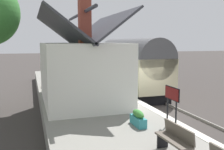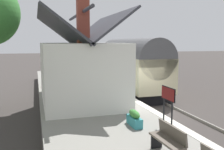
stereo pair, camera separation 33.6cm
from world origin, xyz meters
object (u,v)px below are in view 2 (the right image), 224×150
Objects in this scene: bench_near_building at (82,75)px; station_building at (80,70)px; planter_corner_building at (46,83)px; planter_under_sign at (134,118)px; train at (132,65)px; planter_edge_near at (123,93)px; bench_platform_end at (168,139)px; planter_by_door at (94,77)px; bench_mid_platform at (76,71)px; station_sign_board at (168,97)px; planter_edge_far at (63,81)px; lamp_post_platform at (86,49)px.

station_building is at bearing 169.21° from bench_near_building.
planter_under_sign is (-9.65, -2.89, 0.00)m from planter_corner_building.
train is 10.69× the size of planter_edge_near.
bench_platform_end is 2.68m from planter_under_sign.
bench_mid_platform is at bearing 14.69° from planter_by_door.
bench_platform_end is at bearing 175.75° from planter_by_door.
planter_corner_building is at bearing 21.14° from station_sign_board.
bench_platform_end is at bearing -170.59° from station_building.
bench_near_building is 1.99× the size of planter_edge_far.
station_building reaches higher than lamp_post_platform.
planter_under_sign is (-4.82, -1.28, -1.41)m from station_building.
train reaches higher than planter_by_door.
station_building reaches higher than planter_corner_building.
planter_edge_near is 1.25× the size of planter_edge_far.
planter_edge_far is 10.69m from station_sign_board.
planter_corner_building is at bearing 13.05° from bench_platform_end.
planter_under_sign is 0.26× the size of lamp_post_platform.
bench_near_building is 14.40m from bench_platform_end.
lamp_post_platform is at bearing 38.90° from train.
planter_corner_building is (-5.33, 3.00, -0.18)m from bench_mid_platform.
train is 3.33m from planter_by_door.
planter_under_sign is at bearing -169.94° from planter_edge_far.
station_sign_board is at bearing -158.86° from planter_corner_building.
station_sign_board is at bearing -179.70° from planter_by_door.
planter_edge_near is 9.19m from lamp_post_platform.
lamp_post_platform is (8.66, -2.07, 0.87)m from station_building.
lamp_post_platform is 2.35× the size of station_sign_board.
bench_near_building reaches higher than planter_corner_building.
bench_near_building is 2.71m from planter_edge_far.
planter_corner_building is 0.30× the size of lamp_post_platform.
planter_corner_building is at bearing 91.82° from train.
station_building is at bearing 172.26° from bench_mid_platform.
bench_mid_platform is (17.66, -0.14, 0.00)m from bench_platform_end.
planter_edge_near is (-7.14, -1.11, -0.17)m from bench_near_building.
bench_platform_end reaches higher than planter_under_sign.
planter_edge_far is (5.08, 2.86, 0.04)m from planter_edge_near.
station_sign_board reaches higher than planter_edge_far.
bench_mid_platform is at bearing -18.85° from planter_edge_far.
planter_edge_far is (-1.85, 2.73, 0.06)m from planter_by_door.
planter_corner_building is 11.05m from station_sign_board.
planter_edge_far is at bearing 146.69° from lamp_post_platform.
bench_mid_platform is 10.46m from planter_edge_near.
bench_platform_end is at bearing 163.36° from train.
planter_under_sign is 9.81m from planter_edge_far.
bench_near_building is 3.26m from bench_mid_platform.
station_sign_board reaches higher than bench_platform_end.
station_sign_board is (-10.28, -2.79, 0.84)m from planter_edge_far.
station_building is 7.04× the size of planter_by_door.
train is at bearing -88.18° from planter_corner_building.
planter_corner_building is 4.33m from planter_by_door.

